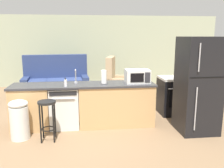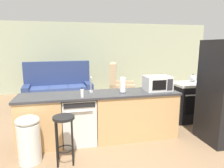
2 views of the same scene
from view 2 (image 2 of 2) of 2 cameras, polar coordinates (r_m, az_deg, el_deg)
ground_plane at (r=3.96m, az=-5.40°, el=-15.48°), size 24.00×24.00×0.00m
wall_back at (r=7.77m, az=-7.31°, el=7.49°), size 10.00×0.06×2.60m
kitchen_counter at (r=3.83m, az=-1.92°, el=-9.57°), size 2.94×0.66×0.90m
dishwasher at (r=3.78m, az=-9.34°, el=-10.00°), size 0.58×0.61×0.84m
stove_range at (r=5.10m, az=20.94°, el=-4.68°), size 0.76×0.68×0.90m
microwave at (r=3.97m, az=12.85°, el=0.22°), size 0.50×0.37×0.28m
sink_faucet at (r=3.71m, az=-6.03°, el=-0.48°), size 0.07×0.18×0.30m
paper_towel_roll at (r=3.71m, az=3.07°, el=-0.33°), size 0.14×0.14×0.28m
soap_bottle at (r=3.40m, az=-8.54°, el=-2.61°), size 0.06×0.06×0.18m
kettle at (r=5.19m, az=22.11°, el=1.55°), size 0.21×0.17×0.19m
bar_stool at (r=3.12m, az=-13.51°, el=-12.51°), size 0.32×0.32×0.74m
trash_bin at (r=3.36m, az=-22.67°, el=-14.24°), size 0.35×0.35×0.74m
couch at (r=6.42m, az=-15.01°, el=-1.70°), size 2.06×1.05×1.27m
armchair at (r=6.62m, az=2.06°, el=-1.36°), size 0.99×1.02×1.20m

